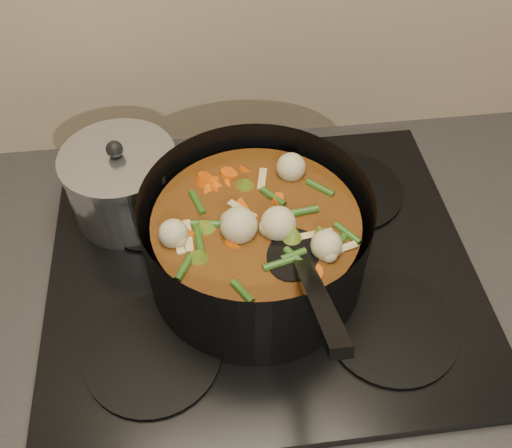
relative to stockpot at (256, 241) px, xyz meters
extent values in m
cube|color=brown|center=(0.01, 0.01, -0.57)|extent=(2.60, 0.60, 0.86)
cube|color=black|center=(0.01, 0.01, -0.12)|extent=(2.64, 0.64, 0.05)
cube|color=black|center=(0.01, 0.01, -0.08)|extent=(0.62, 0.54, 0.02)
cylinder|color=black|center=(-0.15, -0.12, -0.07)|extent=(0.18, 0.18, 0.01)
cylinder|color=black|center=(0.17, -0.12, -0.07)|extent=(0.18, 0.18, 0.01)
cylinder|color=black|center=(-0.15, 0.14, -0.07)|extent=(0.18, 0.18, 0.01)
cylinder|color=black|center=(0.17, 0.14, -0.07)|extent=(0.18, 0.18, 0.01)
cylinder|color=black|center=(0.00, 0.00, 0.01)|extent=(0.36, 0.36, 0.15)
cylinder|color=black|center=(0.00, 0.00, -0.07)|extent=(0.30, 0.30, 0.01)
cylinder|color=#5D2E10|center=(0.00, 0.00, -0.01)|extent=(0.28, 0.28, 0.11)
cylinder|color=#F2520B|center=(0.04, 0.00, 0.04)|extent=(0.03, 0.03, 0.03)
cylinder|color=#F2520B|center=(0.04, 0.06, 0.04)|extent=(0.04, 0.04, 0.03)
cylinder|color=#F2520B|center=(-0.03, 0.10, 0.04)|extent=(0.04, 0.04, 0.03)
cylinder|color=#F2520B|center=(-0.05, 0.02, 0.04)|extent=(0.03, 0.04, 0.03)
cylinder|color=#F2520B|center=(-0.07, -0.05, 0.04)|extent=(0.04, 0.04, 0.03)
cylinder|color=#F2520B|center=(0.00, -0.04, 0.04)|extent=(0.04, 0.04, 0.03)
cylinder|color=#F2520B|center=(0.06, -0.04, 0.04)|extent=(0.04, 0.04, 0.03)
cylinder|color=#F2520B|center=(0.10, 0.03, 0.04)|extent=(0.04, 0.03, 0.03)
cylinder|color=#F2520B|center=(0.02, 0.05, 0.04)|extent=(0.04, 0.04, 0.03)
cylinder|color=#F2520B|center=(-0.05, 0.07, 0.04)|extent=(0.04, 0.04, 0.03)
cylinder|color=#F2520B|center=(-0.04, 0.00, 0.04)|extent=(0.03, 0.03, 0.03)
sphere|color=#C2B689|center=(0.06, 0.00, 0.06)|extent=(0.04, 0.04, 0.04)
sphere|color=#C2B689|center=(0.00, 0.06, 0.06)|extent=(0.04, 0.04, 0.04)
sphere|color=#C2B689|center=(-0.06, -0.01, 0.06)|extent=(0.04, 0.04, 0.04)
sphere|color=#C2B689|center=(0.01, -0.06, 0.06)|extent=(0.04, 0.04, 0.04)
sphere|color=#C2B689|center=(0.06, 0.01, 0.06)|extent=(0.04, 0.04, 0.04)
cone|color=olive|center=(0.01, -0.09, 0.05)|extent=(0.04, 0.04, 0.04)
cone|color=olive|center=(0.08, 0.02, 0.05)|extent=(0.04, 0.04, 0.04)
cone|color=olive|center=(-0.02, 0.08, 0.05)|extent=(0.04, 0.04, 0.04)
cone|color=olive|center=(-0.08, -0.03, 0.05)|extent=(0.04, 0.04, 0.04)
cone|color=olive|center=(0.03, -0.08, 0.05)|extent=(0.04, 0.04, 0.04)
cylinder|color=#2B5218|center=(0.03, 0.04, 0.05)|extent=(0.01, 0.04, 0.01)
cylinder|color=#2B5218|center=(-0.01, 0.10, 0.05)|extent=(0.04, 0.03, 0.01)
cylinder|color=#2B5218|center=(-0.07, 0.05, 0.05)|extent=(0.04, 0.02, 0.01)
cylinder|color=#2B5218|center=(-0.06, -0.02, 0.05)|extent=(0.03, 0.04, 0.01)
cylinder|color=#2B5218|center=(-0.02, -0.04, 0.05)|extent=(0.03, 0.04, 0.01)
cylinder|color=#2B5218|center=(0.04, -0.10, 0.05)|extent=(0.04, 0.02, 0.01)
cylinder|color=#2B5218|center=(0.08, -0.03, 0.05)|extent=(0.04, 0.03, 0.01)
cylinder|color=#2B5218|center=(0.06, 0.03, 0.05)|extent=(0.01, 0.04, 0.01)
cylinder|color=#2B5218|center=(0.01, 0.05, 0.05)|extent=(0.04, 0.03, 0.01)
cylinder|color=#2B5218|center=(-0.07, 0.08, 0.05)|extent=(0.04, 0.02, 0.01)
cylinder|color=#2B5218|center=(-0.09, 0.00, 0.05)|extent=(0.03, 0.04, 0.01)
cylinder|color=#2B5218|center=(-0.05, -0.05, 0.05)|extent=(0.03, 0.04, 0.01)
cylinder|color=#2B5218|center=(0.00, -0.05, 0.05)|extent=(0.04, 0.02, 0.01)
cube|color=tan|center=(-0.07, 0.02, 0.05)|extent=(0.04, 0.01, 0.00)
cube|color=tan|center=(-0.03, -0.07, 0.05)|extent=(0.02, 0.05, 0.00)
cube|color=tan|center=(0.06, -0.04, 0.05)|extent=(0.04, 0.03, 0.00)
cube|color=tan|center=(0.05, 0.05, 0.05)|extent=(0.04, 0.04, 0.00)
cube|color=tan|center=(-0.05, 0.06, 0.05)|extent=(0.03, 0.04, 0.00)
cube|color=tan|center=(-0.07, -0.04, 0.05)|extent=(0.05, 0.02, 0.00)
ellipsoid|color=black|center=(0.04, -0.06, 0.04)|extent=(0.09, 0.10, 0.01)
cube|color=black|center=(0.05, -0.17, 0.10)|extent=(0.02, 0.18, 0.11)
cylinder|color=silver|center=(-0.19, 0.15, -0.02)|extent=(0.17, 0.17, 0.10)
cylinder|color=silver|center=(-0.19, 0.15, 0.04)|extent=(0.17, 0.17, 0.01)
sphere|color=black|center=(-0.19, 0.15, 0.06)|extent=(0.02, 0.02, 0.02)
camera|label=1|loc=(-0.06, -0.49, 0.61)|focal=40.00mm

